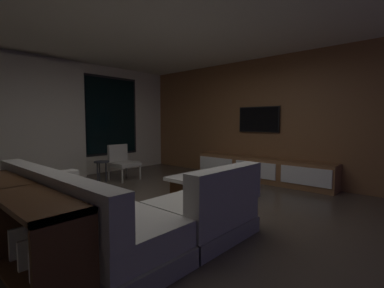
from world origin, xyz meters
TOP-DOWN VIEW (x-y plane):
  - floor at (0.00, 0.00)m, footprint 9.20×9.20m
  - back_wall_with_window at (-0.06, 3.62)m, footprint 6.60×0.30m
  - media_wall at (3.06, 0.00)m, footprint 0.12×7.80m
  - ceiling at (0.00, 0.00)m, footprint 8.20×8.20m
  - sectional_couch at (-1.00, -0.21)m, footprint 1.98×2.50m
  - coffee_table at (1.06, 0.11)m, footprint 1.16×1.16m
  - book_stack_on_coffee_table at (1.10, -0.08)m, footprint 0.27×0.21m
  - accent_chair_near_window at (0.88, 2.51)m, footprint 0.56×0.58m
  - side_stool at (0.40, 2.56)m, footprint 0.32×0.32m
  - media_console at (2.77, 0.05)m, footprint 0.46×3.10m
  - mounted_tv at (2.95, 0.25)m, footprint 0.05×0.97m
  - console_table_behind_couch at (-1.91, -0.08)m, footprint 0.40×2.10m

SIDE VIEW (x-z plane):
  - floor at x=0.00m, z-range 0.00..0.00m
  - coffee_table at x=1.06m, z-range 0.01..0.37m
  - media_console at x=2.77m, z-range -0.01..0.51m
  - sectional_couch at x=-1.00m, z-range -0.12..0.70m
  - side_stool at x=0.40m, z-range 0.14..0.60m
  - book_stack_on_coffee_table at x=1.10m, z-range 0.36..0.46m
  - console_table_behind_couch at x=-1.91m, z-range 0.05..0.79m
  - accent_chair_near_window at x=0.88m, z-range 0.04..0.82m
  - back_wall_with_window at x=-0.06m, z-range -0.01..2.69m
  - mounted_tv at x=2.95m, z-range 1.07..1.63m
  - media_wall at x=3.06m, z-range 0.00..2.70m
  - ceiling at x=0.00m, z-range 2.70..2.70m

